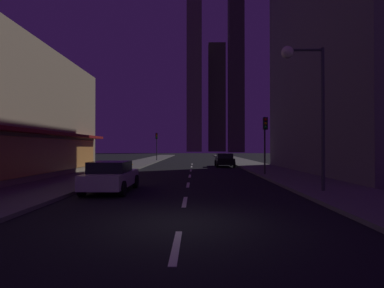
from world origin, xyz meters
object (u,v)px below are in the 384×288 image
(traffic_light_near_right, at_px, (265,133))
(street_lamp_right, at_px, (305,82))
(car_parked_far, at_px, (225,160))
(car_parked_near, at_px, (111,176))
(fire_hydrant_far_left, at_px, (131,164))
(traffic_light_far_left, at_px, (157,140))

(traffic_light_near_right, relative_size, street_lamp_right, 0.64)
(car_parked_far, xyz_separation_m, street_lamp_right, (1.78, -19.09, 4.33))
(car_parked_near, bearing_deg, street_lamp_right, -3.67)
(fire_hydrant_far_left, bearing_deg, car_parked_far, 21.27)
(car_parked_near, relative_size, street_lamp_right, 0.64)
(traffic_light_far_left, bearing_deg, street_lamp_right, -71.13)
(traffic_light_near_right, bearing_deg, street_lamp_right, -90.84)
(car_parked_near, bearing_deg, traffic_light_near_right, 40.01)
(traffic_light_near_right, xyz_separation_m, traffic_light_far_left, (-11.00, 23.62, 0.00))
(car_parked_near, bearing_deg, fire_hydrant_far_left, 98.82)
(car_parked_far, bearing_deg, traffic_light_far_left, 125.54)
(fire_hydrant_far_left, xyz_separation_m, street_lamp_right, (11.28, -15.40, 4.61))
(car_parked_near, distance_m, street_lamp_right, 9.98)
(car_parked_far, relative_size, street_lamp_right, 0.64)
(car_parked_far, height_order, fire_hydrant_far_left, car_parked_far)
(car_parked_near, relative_size, fire_hydrant_far_left, 6.48)
(car_parked_far, distance_m, traffic_light_near_right, 11.31)
(street_lamp_right, bearing_deg, car_parked_near, 176.33)
(traffic_light_near_right, distance_m, traffic_light_far_left, 26.05)
(traffic_light_far_left, distance_m, street_lamp_right, 33.69)
(car_parked_far, relative_size, traffic_light_far_left, 1.01)
(street_lamp_right, bearing_deg, car_parked_far, 95.33)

